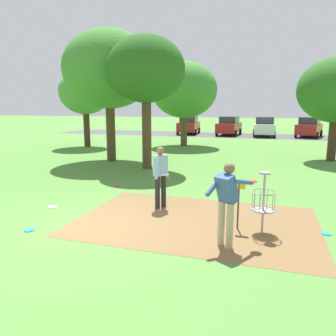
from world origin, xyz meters
TOP-DOWN VIEW (x-y plane):
  - ground_plane at (0.00, 0.00)m, footprint 160.00×160.00m
  - dirt_tee_pad at (2.40, 1.15)m, footprint 5.77×3.94m
  - disc_golf_basket at (3.92, 0.87)m, footprint 0.98×0.58m
  - player_foreground_watching at (3.31, -0.08)m, footprint 0.95×0.81m
  - player_throwing at (1.21, 1.95)m, footprint 0.45×0.48m
  - frisbee_by_tee at (5.35, 1.23)m, footprint 0.21×0.21m
  - frisbee_mid_grass at (-1.06, 3.74)m, footprint 0.22×0.22m
  - frisbee_far_left at (-1.69, 1.04)m, footprint 0.26×0.26m
  - frisbee_far_right at (-1.08, -0.62)m, footprint 0.24×0.24m
  - tree_near_right at (-1.33, 7.35)m, footprint 3.41×3.41m
  - tree_mid_left at (-2.04, 16.35)m, footprint 4.59×4.59m
  - tree_mid_center at (-3.90, 8.81)m, footprint 4.56×4.56m
  - tree_mid_right at (-8.38, 13.78)m, footprint 3.56×3.56m
  - parking_lot_strip at (0.00, 26.43)m, footprint 36.00×6.00m
  - parked_car_leftmost at (-4.30, 26.63)m, footprint 2.25×4.34m
  - parked_car_center_left at (-0.14, 26.39)m, footprint 2.20×4.32m
  - parked_car_center_right at (3.20, 26.11)m, footprint 2.19×4.31m
  - parked_car_rightmost at (7.20, 26.64)m, footprint 2.75×4.51m

SIDE VIEW (x-z plane):
  - ground_plane at x=0.00m, z-range 0.00..0.00m
  - parking_lot_strip at x=0.00m, z-range 0.00..0.01m
  - dirt_tee_pad at x=2.40m, z-range 0.00..0.01m
  - frisbee_by_tee at x=5.35m, z-range 0.00..0.02m
  - frisbee_mid_grass at x=-1.06m, z-range 0.00..0.02m
  - frisbee_far_left at x=-1.69m, z-range 0.00..0.02m
  - frisbee_far_right at x=-1.08m, z-range 0.00..0.02m
  - disc_golf_basket at x=3.92m, z-range 0.06..1.45m
  - parked_car_leftmost at x=-4.30m, z-range 0.00..1.84m
  - parked_car_center_left at x=-0.14m, z-range 0.00..1.84m
  - parked_car_center_right at x=3.20m, z-range 0.00..1.84m
  - parked_car_rightmost at x=7.20m, z-range 0.00..1.84m
  - player_throwing at x=1.21m, z-range 0.11..1.82m
  - player_foreground_watching at x=3.31m, z-range 0.13..1.84m
  - tree_mid_right at x=-8.38m, z-range 1.10..6.38m
  - tree_mid_left at x=-2.04m, z-range 0.98..6.87m
  - tree_near_right at x=-1.33m, z-range 1.43..7.26m
  - tree_mid_center at x=-3.90m, z-range 1.32..7.87m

